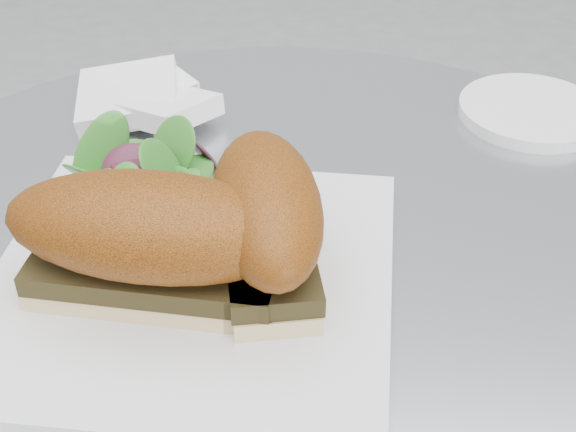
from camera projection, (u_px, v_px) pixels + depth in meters
The scene contains 6 objects.
plate at pixel (192, 283), 0.52m from camera, with size 0.26×0.26×0.02m, color silver.
sandwich_left at pixel (152, 238), 0.48m from camera, with size 0.19×0.10×0.08m.
sandwich_right at pixel (267, 217), 0.50m from camera, with size 0.09×0.16×0.08m.
salad at pixel (164, 184), 0.56m from camera, with size 0.13×0.13×0.05m, color #3A842B, non-canonical shape.
napkin at pixel (149, 110), 0.71m from camera, with size 0.12×0.12×0.02m, color white, non-canonical shape.
saucer at pixel (531, 111), 0.71m from camera, with size 0.13×0.13×0.01m, color silver.
Camera 1 is at (0.04, -0.42, 1.09)m, focal length 50.00 mm.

